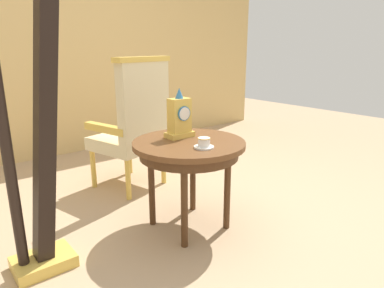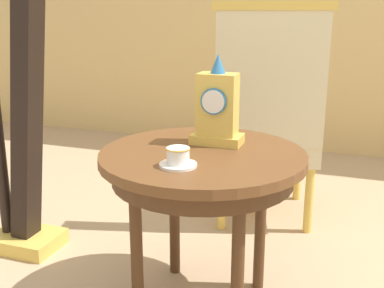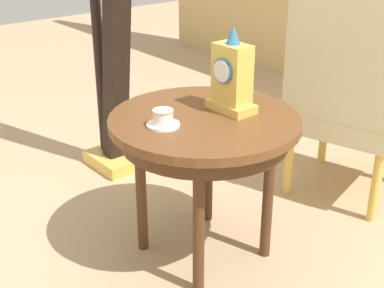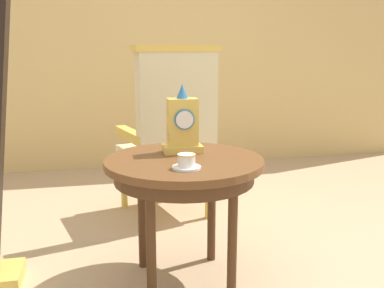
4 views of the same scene
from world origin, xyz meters
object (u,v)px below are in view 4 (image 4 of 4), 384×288
(mantel_clock, at_px, (182,125))
(armchair, at_px, (170,132))
(teacup_left, at_px, (186,162))
(side_table, at_px, (184,173))

(mantel_clock, xyz_separation_m, armchair, (0.06, 0.70, -0.16))
(mantel_clock, distance_m, armchair, 0.72)
(teacup_left, xyz_separation_m, mantel_clock, (0.04, 0.30, 0.11))
(side_table, distance_m, teacup_left, 0.21)
(side_table, height_order, armchair, armchair)
(teacup_left, xyz_separation_m, armchair, (0.10, 1.00, -0.05))
(armchair, bearing_deg, mantel_clock, -94.58)
(teacup_left, bearing_deg, side_table, 81.85)
(teacup_left, distance_m, mantel_clock, 0.32)
(mantel_clock, bearing_deg, armchair, 85.42)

